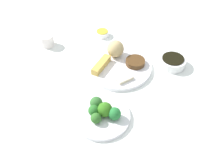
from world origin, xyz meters
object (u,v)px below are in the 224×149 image
Objects in this scene: main_plate at (119,67)px; sauce_ramekin_hot_mustard at (102,34)px; broccoli_plate at (102,117)px; soy_sauce_bowl at (172,62)px; teacup at (47,40)px.

main_plate is 4.19× the size of sauce_ramekin_hot_mustard.
broccoli_plate is (-0.24, 0.14, -0.00)m from main_plate.
teacup is (0.30, 0.51, 0.01)m from soy_sauce_bowl.
main_plate is at bearing 79.65° from soy_sauce_bowl.
teacup reaches higher than sauce_ramekin_hot_mustard.
main_plate is 0.38m from teacup.
main_plate is 1.36× the size of broccoli_plate.
sauce_ramekin_hot_mustard is at bearing -89.03° from teacup.
broccoli_plate is 0.52m from teacup.
soy_sauce_bowl is at bearing -100.35° from main_plate.
soy_sauce_bowl is 1.70× the size of sauce_ramekin_hot_mustard.
teacup is at bearing 47.32° from main_plate.
teacup reaches higher than main_plate.
main_plate is 0.28m from broccoli_plate.
sauce_ramekin_hot_mustard reaches higher than broccoli_plate.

